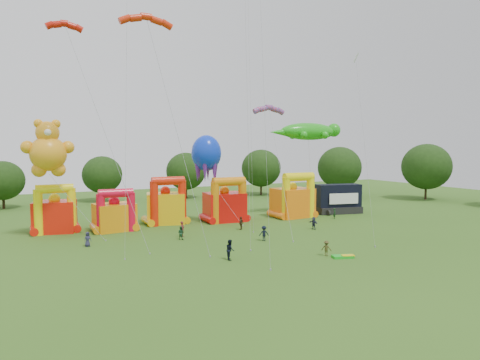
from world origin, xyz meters
name	(u,v)px	position (x,y,z in m)	size (l,w,h in m)	color
ground	(313,277)	(0.00, 0.00, 0.00)	(160.00, 160.00, 0.00)	#335B19
tree_ring	(297,203)	(-1.21, 0.63, 6.26)	(126.50, 128.63, 12.07)	#352314
bouncy_castle_0	(55,214)	(-18.43, 29.72, 2.37)	(5.60, 4.85, 6.24)	red
bouncy_castle_1	(115,214)	(-11.44, 27.47, 2.12)	(5.33, 4.52, 5.56)	orange
bouncy_castle_2	(166,206)	(-4.02, 29.59, 2.56)	(5.95, 5.20, 6.74)	#E9B00C
bouncy_castle_3	(225,204)	(4.29, 27.74, 2.47)	(5.80, 4.80, 6.54)	red
bouncy_castle_4	(294,200)	(15.27, 26.51, 2.63)	(6.02, 5.00, 6.96)	orange
stage_trailer	(338,199)	(23.93, 26.53, 2.30)	(7.67, 4.16, 4.78)	black
teddy_bear_kite	(68,189)	(-17.14, 25.09, 5.90)	(8.65, 7.40, 14.19)	orange
gecko_kite	(309,144)	(19.00, 27.94, 11.32)	(13.31, 5.04, 14.78)	#21A517
octopus_kite	(216,180)	(2.41, 26.66, 6.23)	(5.70, 7.03, 12.59)	#0E32D2
parafoil_kites	(147,139)	(-9.97, 15.56, 11.62)	(28.22, 11.45, 25.03)	red
diamond_kites	(246,95)	(0.64, 13.87, 16.50)	(27.99, 21.95, 40.62)	red
folded_kite_bundle	(343,256)	(6.37, 3.85, 0.14)	(2.20, 1.53, 0.31)	green
spectator_0	(88,239)	(-15.64, 19.76, 0.80)	(0.78, 0.51, 1.60)	#2A2A46
spectator_1	(182,229)	(-4.75, 20.12, 0.94)	(0.68, 0.45, 1.87)	maroon
spectator_2	(181,233)	(-5.40, 18.71, 0.78)	(0.76, 0.59, 1.57)	#1C4828
spectator_3	(264,233)	(3.03, 13.86, 0.87)	(1.13, 0.65, 1.75)	black
spectator_4	(241,223)	(3.57, 21.00, 0.86)	(1.01, 0.42, 1.73)	#3D2D18
spectator_5	(314,223)	(12.28, 17.06, 0.83)	(1.53, 0.49, 1.65)	#282A43
spectator_6	(303,213)	(15.85, 24.90, 0.88)	(0.86, 0.56, 1.76)	#4C1519
spectator_7	(335,213)	(19.98, 22.46, 0.80)	(0.59, 0.39, 1.61)	#16371A
spectator_8	(230,250)	(-3.91, 8.04, 0.98)	(0.96, 0.74, 1.97)	black
spectator_9	(326,248)	(5.34, 5.20, 0.77)	(1.00, 0.57, 1.54)	#44401B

